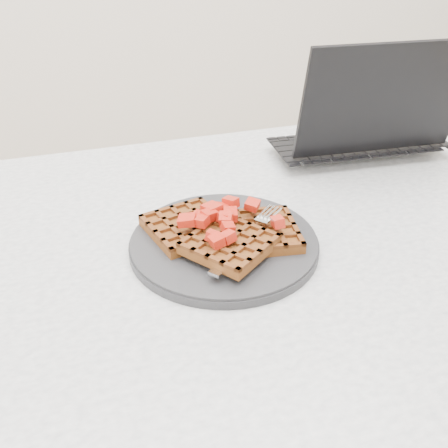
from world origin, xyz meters
name	(u,v)px	position (x,y,z in m)	size (l,w,h in m)	color
table	(264,289)	(0.00, 0.00, 0.64)	(1.20, 0.80, 0.75)	silver
plate	(224,243)	(-0.08, -0.02, 0.76)	(0.27, 0.27, 0.02)	#252527
waffles	(225,233)	(-0.08, -0.03, 0.78)	(0.22, 0.21, 0.03)	brown
strawberry_pile	(224,215)	(-0.08, -0.02, 0.80)	(0.15, 0.15, 0.02)	#9C0900
fork	(251,241)	(-0.05, -0.05, 0.77)	(0.02, 0.18, 0.02)	silver
laptop	(354,132)	(0.28, 0.24, 0.79)	(0.36, 0.28, 0.24)	black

